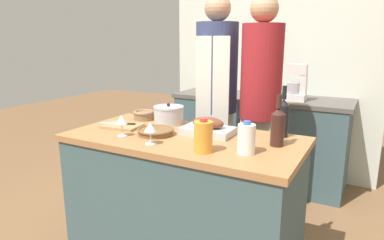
% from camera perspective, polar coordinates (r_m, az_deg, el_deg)
% --- Properties ---
extents(kitchen_island, '(1.47, 0.73, 0.87)m').
position_cam_1_polar(kitchen_island, '(2.29, -1.35, -13.22)').
color(kitchen_island, '#3D565B').
rests_on(kitchen_island, ground_plane).
extents(back_counter, '(1.77, 0.60, 0.90)m').
position_cam_1_polar(back_counter, '(3.65, 11.08, -3.04)').
color(back_counter, '#3D565B').
rests_on(back_counter, ground_plane).
extents(back_wall, '(2.27, 0.10, 2.55)m').
position_cam_1_polar(back_wall, '(3.85, 13.24, 10.18)').
color(back_wall, silver).
rests_on(back_wall, ground_plane).
extents(roasting_pan, '(0.33, 0.21, 0.11)m').
position_cam_1_polar(roasting_pan, '(2.17, 2.67, -1.30)').
color(roasting_pan, '#BCBCC1').
rests_on(roasting_pan, kitchen_island).
extents(wicker_basket, '(0.23, 0.23, 0.04)m').
position_cam_1_polar(wicker_basket, '(2.17, -6.08, -1.88)').
color(wicker_basket, brown).
rests_on(wicker_basket, kitchen_island).
extents(cutting_board, '(0.27, 0.22, 0.02)m').
position_cam_1_polar(cutting_board, '(2.39, -11.54, -0.97)').
color(cutting_board, '#AD7F51').
rests_on(cutting_board, kitchen_island).
extents(stock_pot, '(0.22, 0.22, 0.15)m').
position_cam_1_polar(stock_pot, '(2.44, -3.92, 0.87)').
color(stock_pot, '#B7B7BC').
rests_on(stock_pot, kitchen_island).
extents(mixing_bowl, '(0.16, 0.16, 0.07)m').
position_cam_1_polar(mixing_bowl, '(2.59, -8.04, 0.89)').
color(mixing_bowl, '#846647').
rests_on(mixing_bowl, kitchen_island).
extents(juice_jug, '(0.10, 0.10, 0.19)m').
position_cam_1_polar(juice_jug, '(1.82, 1.91, -2.78)').
color(juice_jug, orange).
rests_on(juice_jug, kitchen_island).
extents(milk_jug, '(0.09, 0.09, 0.18)m').
position_cam_1_polar(milk_jug, '(1.82, 9.06, -3.11)').
color(milk_jug, white).
rests_on(milk_jug, kitchen_island).
extents(wine_bottle_green, '(0.08, 0.08, 0.29)m').
position_cam_1_polar(wine_bottle_green, '(1.97, 14.09, -0.96)').
color(wine_bottle_green, '#381E19').
rests_on(wine_bottle_green, kitchen_island).
extents(wine_bottle_dark, '(0.07, 0.07, 0.32)m').
position_cam_1_polar(wine_bottle_dark, '(2.17, 14.91, 0.51)').
color(wine_bottle_dark, black).
rests_on(wine_bottle_dark, kitchen_island).
extents(wine_glass_left, '(0.07, 0.07, 0.13)m').
position_cam_1_polar(wine_glass_left, '(1.96, -6.98, -1.31)').
color(wine_glass_left, silver).
rests_on(wine_glass_left, kitchen_island).
extents(wine_glass_right, '(0.07, 0.07, 0.14)m').
position_cam_1_polar(wine_glass_right, '(2.16, -11.65, -0.06)').
color(wine_glass_right, silver).
rests_on(wine_glass_right, kitchen_island).
extents(knife_chef, '(0.24, 0.12, 0.01)m').
position_cam_1_polar(knife_chef, '(2.41, -12.07, -0.59)').
color(knife_chef, '#B7B7BC').
rests_on(knife_chef, cutting_board).
extents(stand_mixer, '(0.18, 0.14, 0.34)m').
position_cam_1_polar(stand_mixer, '(3.35, 17.05, 5.50)').
color(stand_mixer, silver).
rests_on(stand_mixer, back_counter).
extents(condiment_bottle_tall, '(0.05, 0.05, 0.18)m').
position_cam_1_polar(condiment_bottle_tall, '(3.74, 6.08, 5.82)').
color(condiment_bottle_tall, '#B28E2D').
rests_on(condiment_bottle_tall, back_counter).
extents(condiment_bottle_short, '(0.06, 0.06, 0.21)m').
position_cam_1_polar(condiment_bottle_short, '(3.42, 9.81, 5.29)').
color(condiment_bottle_short, '#234C28').
rests_on(condiment_bottle_short, back_counter).
extents(condiment_bottle_extra, '(0.06, 0.06, 0.20)m').
position_cam_1_polar(condiment_bottle_extra, '(3.59, 12.64, 5.45)').
color(condiment_bottle_extra, '#B28E2D').
rests_on(condiment_bottle_extra, back_counter).
extents(person_cook_aproned, '(0.34, 0.37, 1.81)m').
position_cam_1_polar(person_cook_aproned, '(2.87, 4.06, 4.19)').
color(person_cook_aproned, beige).
rests_on(person_cook_aproned, ground_plane).
extents(person_cook_guest, '(0.31, 0.31, 1.79)m').
position_cam_1_polar(person_cook_guest, '(2.72, 11.30, 3.30)').
color(person_cook_guest, beige).
rests_on(person_cook_guest, ground_plane).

